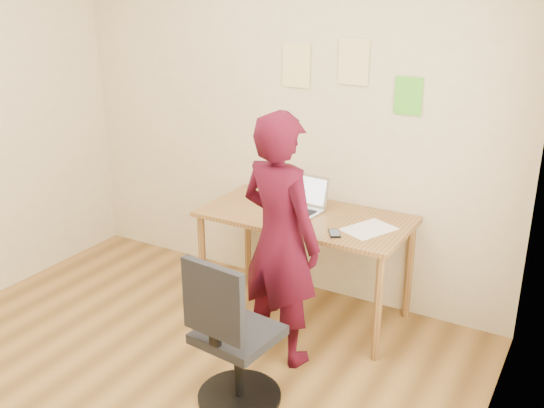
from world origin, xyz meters
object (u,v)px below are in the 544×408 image
Objects in this scene: laptop at (301,203)px; person at (280,240)px; desk at (305,227)px; phone at (334,233)px; office_chair at (231,344)px.

laptop is 0.62m from person.
desk is 9.74× the size of phone.
person is (0.17, -0.60, -0.01)m from laptop.
phone is 0.16× the size of office_chair.
laptop is 0.47m from phone.
laptop is 2.33× the size of phone.
person is at bearing -155.13° from phone.
desk is at bearing -41.94° from laptop.
desk is 1.13m from office_chair.
office_chair is (-0.19, -0.88, -0.36)m from phone.
laptop reaches higher than phone.
desk is 4.18× the size of laptop.
desk is 1.55× the size of office_chair.
person reaches higher than phone.
desk is at bearing 114.00° from phone.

